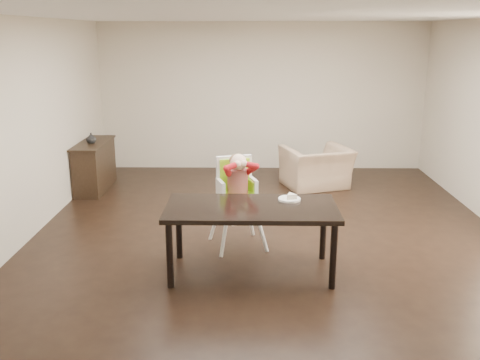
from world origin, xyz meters
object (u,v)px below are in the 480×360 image
object	(u,v)px
dining_table	(251,213)
sideboard	(95,166)
high_chair	(237,181)
armchair	(317,161)

from	to	relation	value
dining_table	sideboard	world-z (taller)	sideboard
high_chair	armchair	bearing A→B (deg)	46.64
high_chair	dining_table	bearing A→B (deg)	-94.99
dining_table	armchair	world-z (taller)	armchair
dining_table	sideboard	bearing A→B (deg)	129.07
armchair	high_chair	bearing A→B (deg)	45.43
dining_table	high_chair	distance (m)	0.81
dining_table	high_chair	bearing A→B (deg)	101.89
dining_table	high_chair	xyz separation A→B (m)	(-0.16, 0.78, 0.14)
sideboard	high_chair	bearing A→B (deg)	-44.74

